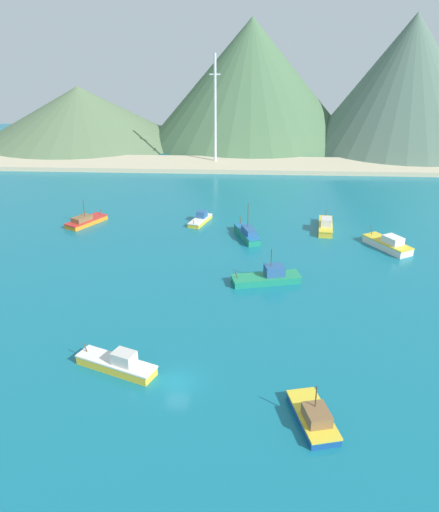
% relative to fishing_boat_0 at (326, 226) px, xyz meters
% --- Properties ---
extents(ground, '(260.00, 280.00, 0.50)m').
position_rel_fishing_boat_0_xyz_m(ground, '(-22.53, -18.59, -1.17)').
color(ground, '#146B7F').
extents(fishing_boat_0, '(3.83, 9.99, 2.75)m').
position_rel_fishing_boat_0_xyz_m(fishing_boat_0, '(0.00, 0.00, 0.00)').
color(fishing_boat_0, gold).
rests_on(fishing_boat_0, ground).
extents(fishing_boat_1, '(4.53, 7.72, 2.17)m').
position_rel_fishing_boat_0_xyz_m(fishing_boat_1, '(-24.53, 2.94, -0.23)').
color(fishing_boat_1, gold).
rests_on(fishing_boat_1, ground).
extents(fishing_boat_2, '(7.17, 9.23, 5.00)m').
position_rel_fishing_boat_0_xyz_m(fishing_boat_2, '(-47.35, 0.63, -0.20)').
color(fishing_boat_2, orange).
rests_on(fishing_boat_2, ground).
extents(fishing_boat_3, '(7.59, 9.68, 2.82)m').
position_rel_fishing_boat_0_xyz_m(fishing_boat_3, '(9.77, -8.94, 0.03)').
color(fishing_boat_3, silver).
rests_on(fishing_boat_3, ground).
extents(fishing_boat_4, '(4.76, 8.17, 4.51)m').
position_rel_fishing_boat_0_xyz_m(fishing_boat_4, '(-8.38, -54.11, -0.17)').
color(fishing_boat_4, '#14478C').
rests_on(fishing_boat_4, ground).
extents(fishing_boat_5, '(5.17, 9.67, 6.84)m').
position_rel_fishing_boat_0_xyz_m(fishing_boat_5, '(-15.09, -5.13, -0.01)').
color(fishing_boat_5, '#198466').
rests_on(fishing_boat_5, ground).
extents(fishing_boat_7, '(10.89, 5.38, 5.50)m').
position_rel_fishing_boat_0_xyz_m(fishing_boat_7, '(-11.87, -23.41, -0.04)').
color(fishing_boat_7, '#198466').
rests_on(fishing_boat_7, ground).
extents(fishing_boat_8, '(9.87, 6.01, 2.62)m').
position_rel_fishing_boat_0_xyz_m(fishing_boat_8, '(-29.47, -46.67, -0.08)').
color(fishing_boat_8, gold).
rests_on(fishing_boat_8, ground).
extents(beach_strip, '(247.00, 17.25, 1.20)m').
position_rel_fishing_boat_0_xyz_m(beach_strip, '(-22.53, 50.42, -0.32)').
color(beach_strip, '#C6B793').
rests_on(beach_strip, ground).
extents(hill_west, '(71.47, 71.47, 18.73)m').
position_rel_fishing_boat_0_xyz_m(hill_west, '(-73.49, 84.46, 8.44)').
color(hill_west, '#56704C').
rests_on(hill_west, ground).
extents(hill_central, '(71.92, 71.92, 40.31)m').
position_rel_fishing_boat_0_xyz_m(hill_central, '(-14.68, 90.41, 19.23)').
color(hill_central, '#476B47').
rests_on(hill_central, ground).
extents(hill_east, '(60.86, 60.86, 41.11)m').
position_rel_fishing_boat_0_xyz_m(hill_east, '(34.59, 77.72, 19.63)').
color(hill_east, '#4C6656').
rests_on(hill_east, ground).
extents(radio_tower, '(3.03, 2.42, 30.27)m').
position_rel_fishing_boat_0_xyz_m(radio_tower, '(-24.69, 52.76, 14.51)').
color(radio_tower, silver).
rests_on(radio_tower, ground).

